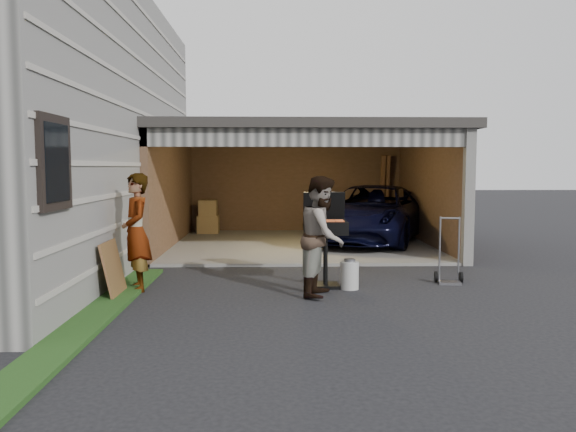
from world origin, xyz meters
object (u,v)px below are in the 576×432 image
(minivan, at_px, (372,215))
(hand_truck, at_px, (449,270))
(bbq_grill, at_px, (325,231))
(man, at_px, (323,236))
(plywood_panel, at_px, (113,269))
(woman, at_px, (136,232))
(propane_tank, at_px, (349,275))

(minivan, bearing_deg, hand_truck, -60.90)
(bbq_grill, bearing_deg, man, -99.10)
(bbq_grill, distance_m, plywood_panel, 3.35)
(woman, relative_size, hand_truck, 1.66)
(man, bearing_deg, hand_truck, -52.78)
(woman, distance_m, man, 2.93)
(plywood_panel, bearing_deg, man, 1.12)
(bbq_grill, height_order, plywood_panel, bbq_grill)
(man, xyz_separation_m, bbq_grill, (0.10, 0.62, 0.01))
(minivan, bearing_deg, man, -82.69)
(hand_truck, bearing_deg, plywood_panel, -161.95)
(minivan, xyz_separation_m, woman, (-4.70, -5.45, 0.22))
(minivan, height_order, bbq_grill, bbq_grill)
(bbq_grill, xyz_separation_m, plywood_panel, (-3.24, -0.69, -0.49))
(propane_tank, relative_size, hand_truck, 0.40)
(bbq_grill, height_order, hand_truck, bbq_grill)
(woman, relative_size, man, 1.02)
(woman, distance_m, hand_truck, 5.18)
(woman, distance_m, plywood_panel, 0.73)
(man, relative_size, hand_truck, 1.62)
(man, xyz_separation_m, propane_tank, (0.47, 0.42, -0.69))
(hand_truck, bearing_deg, propane_tank, -158.18)
(minivan, bearing_deg, plywood_panel, -105.46)
(minivan, relative_size, plywood_panel, 5.95)
(plywood_panel, bearing_deg, woman, 62.60)
(bbq_grill, xyz_separation_m, propane_tank, (0.37, -0.21, -0.69))
(woman, distance_m, bbq_grill, 3.01)
(bbq_grill, relative_size, hand_truck, 1.37)
(man, height_order, plywood_panel, man)
(minivan, distance_m, hand_truck, 5.07)
(man, relative_size, plywood_panel, 2.11)
(woman, relative_size, plywood_panel, 2.16)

